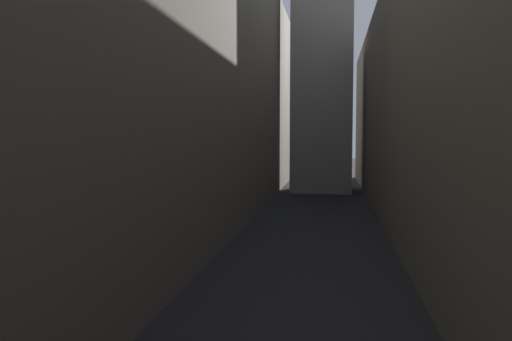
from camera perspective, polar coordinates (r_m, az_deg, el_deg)
ground_plane at (r=34.66m, az=6.17°, el=-8.25°), size 264.00×264.00×0.00m
building_block_left at (r=38.27m, az=-10.19°, el=12.13°), size 10.47×108.00×25.59m
building_block_right at (r=37.65m, az=26.30°, el=7.71°), size 14.39×108.00×20.10m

